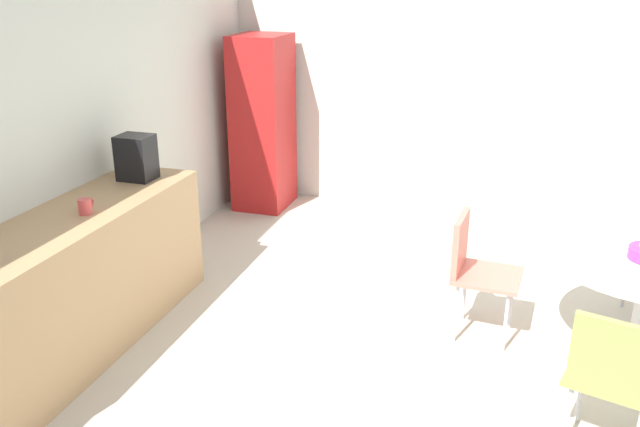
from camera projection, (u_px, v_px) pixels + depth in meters
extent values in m
plane|color=beige|center=(506.00, 388.00, 3.84)|extent=(6.00, 6.00, 0.00)
cube|color=silver|center=(47.00, 135.00, 4.22)|extent=(6.00, 0.10, 2.60)
cube|color=silver|center=(535.00, 85.00, 6.06)|extent=(0.10, 6.00, 2.60)
cube|color=tan|center=(70.00, 288.00, 4.05)|extent=(2.34, 0.60, 0.90)
cube|color=#B21E1E|center=(263.00, 123.00, 6.53)|extent=(0.60, 0.50, 1.72)
cylinder|color=silver|center=(630.00, 361.00, 4.07)|extent=(0.44, 0.44, 0.03)
cylinder|color=silver|center=(511.00, 300.00, 4.40)|extent=(0.02, 0.02, 0.42)
cylinder|color=silver|center=(506.00, 322.00, 4.13)|extent=(0.02, 0.02, 0.42)
cylinder|color=silver|center=(465.00, 292.00, 4.51)|extent=(0.02, 0.02, 0.42)
cylinder|color=silver|center=(456.00, 313.00, 4.24)|extent=(0.02, 0.02, 0.42)
cube|color=#DB7260|center=(487.00, 276.00, 4.24)|extent=(0.45, 0.45, 0.03)
cube|color=#DB7260|center=(460.00, 243.00, 4.24)|extent=(0.38, 0.07, 0.38)
cylinder|color=silver|center=(581.00, 388.00, 3.48)|extent=(0.02, 0.02, 0.42)
cylinder|color=silver|center=(567.00, 420.00, 3.24)|extent=(0.02, 0.02, 0.42)
cube|color=#8C934C|center=(614.00, 376.00, 3.20)|extent=(0.52, 0.52, 0.03)
cube|color=#8C934C|center=(613.00, 359.00, 2.98)|extent=(0.14, 0.38, 0.38)
cylinder|color=silver|center=(626.00, 280.00, 4.68)|extent=(0.02, 0.02, 0.42)
cylinder|color=silver|center=(633.00, 265.00, 4.94)|extent=(0.02, 0.02, 0.42)
cylinder|color=#D84C4C|center=(85.00, 207.00, 3.99)|extent=(0.08, 0.08, 0.09)
torus|color=#D84C4C|center=(91.00, 203.00, 4.04)|extent=(0.06, 0.01, 0.06)
cylinder|color=black|center=(139.00, 173.00, 4.63)|extent=(0.08, 0.08, 0.09)
torus|color=black|center=(143.00, 170.00, 4.68)|extent=(0.06, 0.01, 0.06)
cube|color=black|center=(136.00, 157.00, 4.61)|extent=(0.20, 0.24, 0.32)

